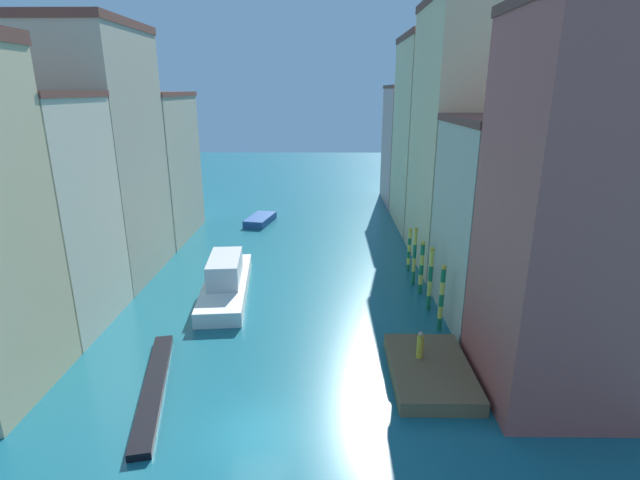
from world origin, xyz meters
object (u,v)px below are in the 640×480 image
(waterfront_dock, at_px, (430,371))
(gondola_black, at_px, (154,387))
(mooring_pole_2, at_px, (421,267))
(motorboat_0, at_px, (260,220))
(mooring_pole_0, at_px, (441,297))
(mooring_pole_4, at_px, (409,249))
(mooring_pole_1, at_px, (430,278))
(mooring_pole_3, at_px, (414,256))
(person_on_dock, at_px, (420,346))
(vaporetto_white, at_px, (226,280))

(waterfront_dock, bearing_deg, gondola_black, -174.67)
(waterfront_dock, height_order, mooring_pole_2, mooring_pole_2)
(waterfront_dock, bearing_deg, motorboat_0, 113.13)
(mooring_pole_0, bearing_deg, gondola_black, -157.48)
(mooring_pole_4, bearing_deg, mooring_pole_1, -88.87)
(mooring_pole_1, relative_size, mooring_pole_4, 1.24)
(mooring_pole_0, bearing_deg, mooring_pole_3, 92.96)
(person_on_dock, bearing_deg, gondola_black, -171.62)
(mooring_pole_1, distance_m, mooring_pole_2, 2.85)
(mooring_pole_2, height_order, vaporetto_white, mooring_pole_2)
(mooring_pole_2, xyz_separation_m, mooring_pole_4, (-0.11, 4.81, -0.21))
(mooring_pole_4, relative_size, vaporetto_white, 0.32)
(mooring_pole_0, relative_size, mooring_pole_1, 0.95)
(mooring_pole_2, bearing_deg, mooring_pole_1, -89.11)
(waterfront_dock, height_order, gondola_black, waterfront_dock)
(waterfront_dock, distance_m, mooring_pole_3, 13.10)
(waterfront_dock, relative_size, gondola_black, 0.66)
(mooring_pole_2, bearing_deg, mooring_pole_4, 91.28)
(mooring_pole_0, distance_m, mooring_pole_2, 5.74)
(waterfront_dock, bearing_deg, mooring_pole_3, 84.17)
(person_on_dock, xyz_separation_m, mooring_pole_3, (1.78, 12.16, 0.91))
(mooring_pole_2, relative_size, vaporetto_white, 0.35)
(waterfront_dock, height_order, mooring_pole_3, mooring_pole_3)
(mooring_pole_2, distance_m, motorboat_0, 24.97)
(mooring_pole_1, height_order, gondola_black, mooring_pole_1)
(mooring_pole_4, distance_m, motorboat_0, 21.22)
(waterfront_dock, relative_size, person_on_dock, 4.31)
(waterfront_dock, xyz_separation_m, mooring_pole_2, (1.54, 11.09, 1.76))
(waterfront_dock, bearing_deg, mooring_pole_1, 79.12)
(vaporetto_white, bearing_deg, mooring_pole_3, 7.19)
(mooring_pole_4, distance_m, gondola_black, 23.51)
(waterfront_dock, xyz_separation_m, vaporetto_white, (-13.20, 11.04, 0.65))
(mooring_pole_0, xyz_separation_m, mooring_pole_4, (-0.27, 10.54, -0.34))
(mooring_pole_0, xyz_separation_m, mooring_pole_3, (-0.39, 7.52, 0.12))
(mooring_pole_2, bearing_deg, mooring_pole_0, -88.36)
(person_on_dock, distance_m, mooring_pole_2, 10.59)
(mooring_pole_4, bearing_deg, person_on_dock, -97.13)
(mooring_pole_3, distance_m, vaporetto_white, 14.69)
(mooring_pole_3, xyz_separation_m, gondola_black, (-15.77, -14.22, -2.22))
(mooring_pole_4, distance_m, vaporetto_white, 15.44)
(waterfront_dock, height_order, mooring_pole_0, mooring_pole_0)
(mooring_pole_2, xyz_separation_m, vaporetto_white, (-14.74, -0.04, -1.12))
(mooring_pole_0, height_order, mooring_pole_1, mooring_pole_1)
(waterfront_dock, distance_m, mooring_pole_0, 5.93)
(person_on_dock, relative_size, mooring_pole_2, 0.37)
(waterfront_dock, distance_m, mooring_pole_1, 8.63)
(person_on_dock, bearing_deg, mooring_pole_2, 79.06)
(mooring_pole_0, relative_size, motorboat_0, 0.80)
(mooring_pole_4, bearing_deg, mooring_pole_2, -88.72)
(person_on_dock, bearing_deg, waterfront_dock, -56.80)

